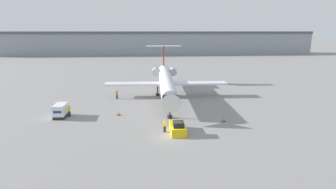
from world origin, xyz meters
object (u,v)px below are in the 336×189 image
object	(u,v)px
worker_near_tug	(165,126)
worker_by_wing	(117,94)
luggage_cart	(61,111)
traffic_cone_left	(118,113)
worker_on_apron	(69,111)
pushback_tug	(178,128)
traffic_cone_right	(224,119)
airplane_main	(166,81)

from	to	relation	value
worker_near_tug	worker_by_wing	bearing A→B (deg)	114.07
luggage_cart	traffic_cone_left	bearing A→B (deg)	2.02
luggage_cart	worker_by_wing	xyz separation A→B (m)	(7.53, 10.83, -0.14)
worker_near_tug	worker_on_apron	size ratio (longest dim) A/B	0.96
pushback_tug	traffic_cone_left	world-z (taller)	pushback_tug
pushback_tug	traffic_cone_right	size ratio (longest dim) A/B	5.28
worker_near_tug	traffic_cone_left	bearing A→B (deg)	131.35
worker_near_tug	traffic_cone_left	xyz separation A→B (m)	(-6.91, 7.85, -0.62)
worker_near_tug	traffic_cone_right	world-z (taller)	worker_near_tug
pushback_tug	luggage_cart	world-z (taller)	luggage_cart
pushback_tug	traffic_cone_right	xyz separation A→B (m)	(7.41, 3.75, -0.32)
traffic_cone_left	pushback_tug	bearing A→B (deg)	-43.67
airplane_main	worker_by_wing	size ratio (longest dim) A/B	18.82
pushback_tug	luggage_cart	distance (m)	19.13
worker_by_wing	worker_on_apron	bearing A→B (deg)	-120.63
worker_by_wing	luggage_cart	bearing A→B (deg)	-124.82
worker_near_tug	worker_by_wing	distance (m)	20.12
traffic_cone_left	traffic_cone_right	distance (m)	16.61
worker_near_tug	luggage_cart	bearing A→B (deg)	154.42
worker_near_tug	worker_by_wing	size ratio (longest dim) A/B	1.00
airplane_main	pushback_tug	xyz separation A→B (m)	(-0.00, -20.01, -2.60)
luggage_cart	traffic_cone_left	size ratio (longest dim) A/B	4.77
airplane_main	worker_on_apron	distance (m)	20.23
pushback_tug	worker_on_apron	size ratio (longest dim) A/B	2.20
pushback_tug	worker_near_tug	xyz separation A→B (m)	(-1.69, 0.36, 0.24)
worker_near_tug	traffic_cone_right	size ratio (longest dim) A/B	2.31
traffic_cone_left	worker_near_tug	bearing A→B (deg)	-48.65
worker_on_apron	traffic_cone_left	distance (m)	7.62
worker_on_apron	worker_near_tug	bearing A→B (deg)	-28.08
worker_on_apron	airplane_main	bearing A→B (deg)	36.37
worker_on_apron	traffic_cone_right	size ratio (longest dim) A/B	2.41
worker_near_tug	traffic_cone_right	bearing A→B (deg)	20.44
luggage_cart	traffic_cone_left	world-z (taller)	luggage_cart
luggage_cart	worker_near_tug	size ratio (longest dim) A/B	1.69
airplane_main	traffic_cone_right	world-z (taller)	airplane_main
pushback_tug	worker_on_apron	bearing A→B (deg)	153.44
traffic_cone_left	traffic_cone_right	world-z (taller)	traffic_cone_right
airplane_main	worker_on_apron	world-z (taller)	airplane_main
worker_near_tug	traffic_cone_right	xyz separation A→B (m)	(9.10, 3.39, -0.56)
luggage_cart	worker_on_apron	size ratio (longest dim) A/B	1.62
worker_by_wing	worker_on_apron	size ratio (longest dim) A/B	0.96
pushback_tug	traffic_cone_left	xyz separation A→B (m)	(-8.59, 8.20, -0.39)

